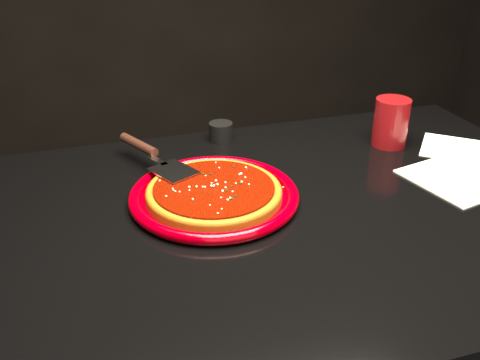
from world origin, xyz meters
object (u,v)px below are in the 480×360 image
Objects in this scene: ramekin at (221,132)px; table at (282,358)px; plate at (214,195)px; cup at (391,122)px; pizza_server at (156,155)px.

table is at bearing -84.29° from ramekin.
plate reaches higher than table.
table is 0.41m from plate.
table is 21.75× the size of ramekin.
plate is 5.74× the size of ramekin.
cup is at bearing 16.42° from plate.
cup is at bearing -21.55° from ramekin.
plate is at bearing 152.42° from table.
table is at bearing -148.79° from cup.
plate is (-0.12, 0.06, 0.39)m from table.
ramekin is at bearing 10.07° from pizza_server.
pizza_server reaches higher than plate.
ramekin is at bearing 158.45° from cup.
table is at bearing -71.96° from pizza_server.
plate is at bearing -86.99° from pizza_server.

